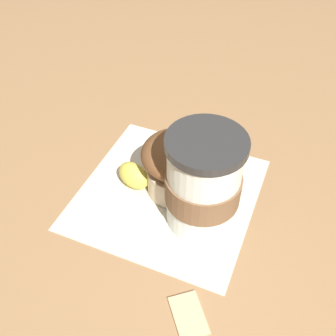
% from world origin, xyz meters
% --- Properties ---
extents(ground_plane, '(3.00, 3.00, 0.00)m').
position_xyz_m(ground_plane, '(0.00, 0.00, 0.00)').
color(ground_plane, '#936D47').
extents(paper_napkin, '(0.28, 0.28, 0.00)m').
position_xyz_m(paper_napkin, '(0.00, 0.00, 0.00)').
color(paper_napkin, beige).
rests_on(paper_napkin, ground_plane).
extents(coffee_cup, '(0.09, 0.09, 0.13)m').
position_xyz_m(coffee_cup, '(-0.05, 0.04, 0.07)').
color(coffee_cup, silver).
rests_on(coffee_cup, paper_napkin).
extents(muffin, '(0.09, 0.09, 0.09)m').
position_xyz_m(muffin, '(-0.01, -0.01, 0.05)').
color(muffin, beige).
rests_on(muffin, paper_napkin).
extents(banana, '(0.15, 0.06, 0.04)m').
position_xyz_m(banana, '(0.00, -0.00, 0.02)').
color(banana, '#D6CC4C').
rests_on(banana, paper_napkin).
extents(sugar_packet, '(0.05, 0.06, 0.01)m').
position_xyz_m(sugar_packet, '(-0.05, 0.17, 0.00)').
color(sugar_packet, '#E0B27F').
rests_on(sugar_packet, ground_plane).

